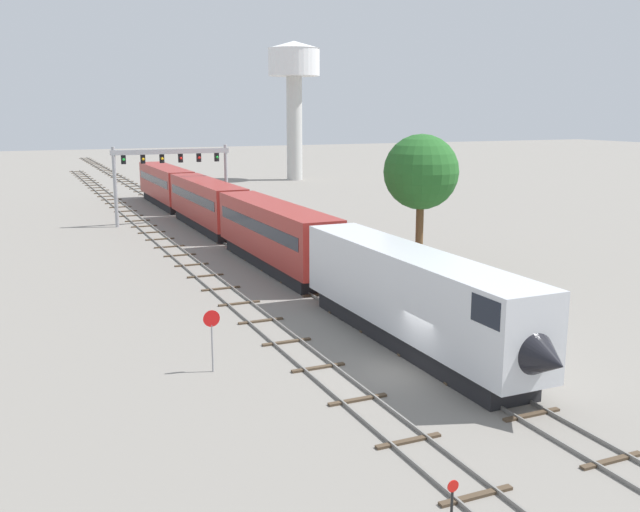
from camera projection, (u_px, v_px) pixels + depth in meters
name	position (u px, v px, depth m)	size (l,w,h in m)	color
ground_plane	(407.00, 372.00, 31.93)	(400.00, 400.00, 0.00)	gray
track_main	(169.00, 206.00, 86.47)	(2.60, 200.00, 0.16)	slate
track_near	(156.00, 235.00, 66.37)	(2.60, 160.00, 0.16)	slate
passenger_train	(235.00, 216.00, 61.46)	(3.04, 78.32, 4.80)	silver
signal_gantry	(172.00, 166.00, 72.70)	(12.10, 0.49, 8.05)	#999BA0
water_tower	(294.00, 74.00, 116.85)	(8.63, 8.63, 22.72)	beige
switch_stand	(452.00, 511.00, 19.93)	(0.36, 0.24, 1.46)	black
stop_sign	(212.00, 332.00, 31.58)	(0.76, 0.08, 2.88)	gray
trackside_tree_left	(421.00, 173.00, 50.92)	(5.42, 5.42, 9.94)	brown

